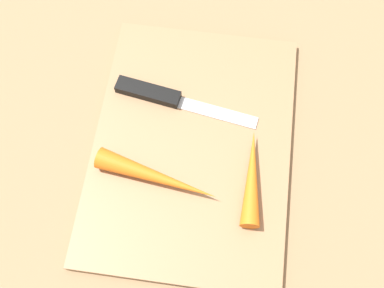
% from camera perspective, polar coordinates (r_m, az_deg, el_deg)
% --- Properties ---
extents(ground_plane, '(1.40, 1.40, 0.00)m').
position_cam_1_polar(ground_plane, '(0.62, 0.00, -0.43)').
color(ground_plane, '#8C6D4C').
extents(cutting_board, '(0.36, 0.26, 0.01)m').
position_cam_1_polar(cutting_board, '(0.61, 0.00, -0.22)').
color(cutting_board, '#99704C').
rests_on(cutting_board, ground_plane).
extents(knife, '(0.05, 0.20, 0.01)m').
position_cam_1_polar(knife, '(0.64, -4.33, 6.12)').
color(knife, '#B7B7BC').
rests_on(knife, cutting_board).
extents(carrot_long, '(0.06, 0.16, 0.03)m').
position_cam_1_polar(carrot_long, '(0.58, -4.41, -4.11)').
color(carrot_long, orange).
rests_on(carrot_long, cutting_board).
extents(carrot_short, '(0.13, 0.03, 0.02)m').
position_cam_1_polar(carrot_short, '(0.58, 7.44, -4.06)').
color(carrot_short, orange).
rests_on(carrot_short, cutting_board).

